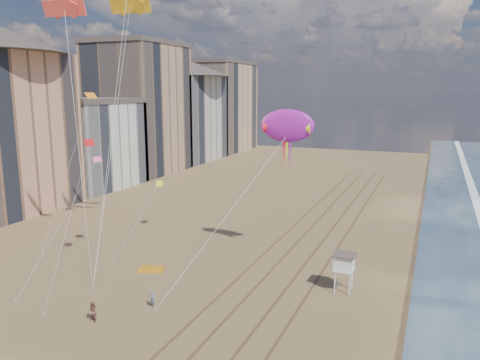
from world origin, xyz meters
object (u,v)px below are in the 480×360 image
object	(u,v)px
lifeguard_stand	(344,263)
show_kite	(287,126)
grounded_kite	(152,269)
kite_flyer_a	(153,299)
kite_flyer_b	(93,312)

from	to	relation	value
lifeguard_stand	show_kite	world-z (taller)	show_kite
grounded_kite	show_kite	world-z (taller)	show_kite
grounded_kite	kite_flyer_a	distance (m)	8.61
kite_flyer_a	kite_flyer_b	world-z (taller)	kite_flyer_b
kite_flyer_b	kite_flyer_a	bearing A→B (deg)	80.65
grounded_kite	kite_flyer_b	xyz separation A→B (m)	(1.78, -11.22, 0.72)
lifeguard_stand	kite_flyer_b	world-z (taller)	lifeguard_stand
grounded_kite	kite_flyer_a	bearing A→B (deg)	-75.70
kite_flyer_b	lifeguard_stand	bearing A→B (deg)	65.05
lifeguard_stand	kite_flyer_b	xyz separation A→B (m)	(-17.63, -13.78, -1.97)
show_kite	kite_flyer_a	size ratio (longest dim) A/B	14.23
kite_flyer_a	kite_flyer_b	xyz separation A→B (m)	(-3.02, -4.10, 0.11)
grounded_kite	lifeguard_stand	bearing A→B (deg)	-12.14
kite_flyer_a	grounded_kite	bearing A→B (deg)	125.99
grounded_kite	show_kite	size ratio (longest dim) A/B	0.12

